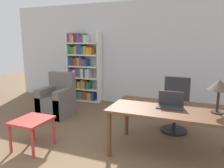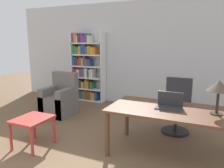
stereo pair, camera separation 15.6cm
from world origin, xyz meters
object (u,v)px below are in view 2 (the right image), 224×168
object	(u,v)px
armchair	(60,101)
bookshelf	(86,69)
laptop	(169,105)
side_table_blue	(32,123)
office_chair	(177,107)
table_lamp	(219,87)
desk	(170,114)

from	to	relation	value
armchair	bookshelf	world-z (taller)	bookshelf
laptop	bookshelf	world-z (taller)	bookshelf
laptop	side_table_blue	xyz separation A→B (m)	(-2.02, -0.67, -0.37)
armchair	office_chair	bearing A→B (deg)	2.34
side_table_blue	armchair	world-z (taller)	armchair
table_lamp	side_table_blue	bearing A→B (deg)	-166.01
office_chair	armchair	bearing A→B (deg)	-177.66
office_chair	armchair	size ratio (longest dim) A/B	1.04
laptop	table_lamp	world-z (taller)	table_lamp
bookshelf	side_table_blue	bearing A→B (deg)	-75.72
desk	table_lamp	world-z (taller)	table_lamp
table_lamp	armchair	bearing A→B (deg)	165.65
desk	table_lamp	size ratio (longest dim) A/B	3.80
armchair	bookshelf	distance (m)	1.47
laptop	office_chair	size ratio (longest dim) A/B	0.37
armchair	bookshelf	bearing A→B (deg)	94.38
desk	office_chair	distance (m)	0.98
laptop	armchair	distance (m)	2.81
laptop	office_chair	distance (m)	0.98
laptop	table_lamp	xyz separation A→B (m)	(0.63, -0.01, 0.32)
side_table_blue	office_chair	bearing A→B (deg)	38.57
table_lamp	office_chair	world-z (taller)	table_lamp
side_table_blue	armchair	xyz separation A→B (m)	(-0.62, 1.50, -0.08)
laptop	side_table_blue	bearing A→B (deg)	-161.70
side_table_blue	bookshelf	distance (m)	2.98
laptop	armchair	world-z (taller)	armchair
table_lamp	armchair	distance (m)	3.46
table_lamp	bookshelf	bearing A→B (deg)	147.12
office_chair	side_table_blue	xyz separation A→B (m)	(-2.01, -1.60, -0.07)
desk	office_chair	size ratio (longest dim) A/B	1.74
desk	bookshelf	world-z (taller)	bookshelf
office_chair	bookshelf	size ratio (longest dim) A/B	0.52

